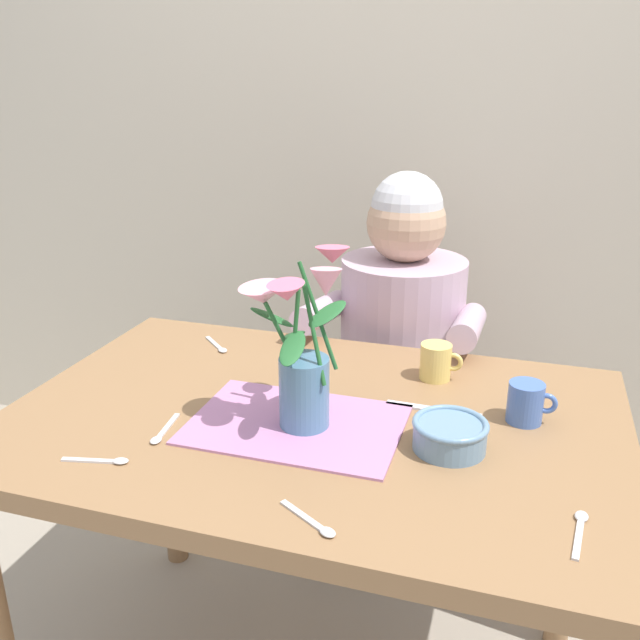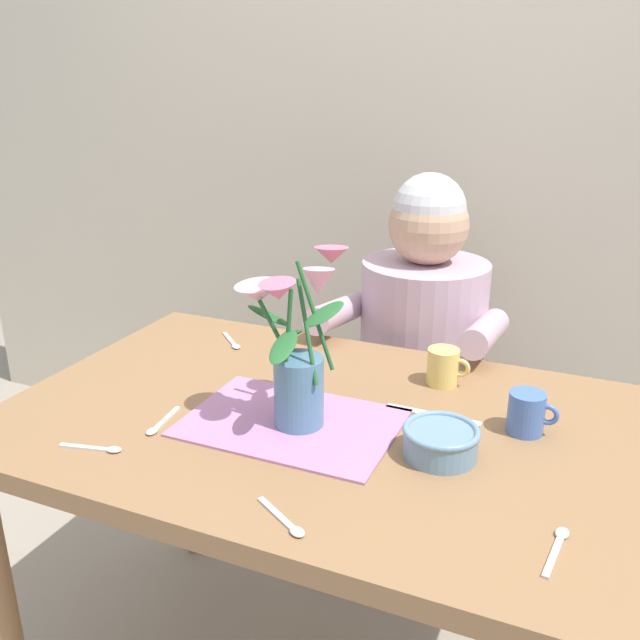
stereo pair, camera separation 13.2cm
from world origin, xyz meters
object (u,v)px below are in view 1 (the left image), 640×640
(seated_person, at_px, (399,375))
(flower_vase, at_px, (300,353))
(ceramic_bowl, at_px, (450,434))
(ceramic_mug, at_px, (526,403))
(tea_cup, at_px, (436,362))
(dinner_knife, at_px, (433,409))

(seated_person, distance_m, flower_vase, 0.75)
(ceramic_bowl, bearing_deg, ceramic_mug, 49.29)
(seated_person, relative_size, flower_vase, 3.42)
(flower_vase, relative_size, ceramic_mug, 3.57)
(flower_vase, bearing_deg, seated_person, 84.31)
(flower_vase, bearing_deg, ceramic_mug, 19.55)
(flower_vase, relative_size, tea_cup, 3.57)
(seated_person, xyz_separation_m, tea_cup, (0.15, -0.38, 0.22))
(seated_person, bearing_deg, dinner_knife, -73.03)
(seated_person, relative_size, tea_cup, 12.20)
(dinner_knife, height_order, tea_cup, tea_cup)
(dinner_knife, bearing_deg, tea_cup, 98.38)
(dinner_knife, relative_size, tea_cup, 2.04)
(ceramic_bowl, bearing_deg, dinner_knife, 109.37)
(seated_person, xyz_separation_m, dinner_knife, (0.17, -0.53, 0.18))
(ceramic_mug, distance_m, tea_cup, 0.24)
(ceramic_bowl, relative_size, ceramic_mug, 1.46)
(ceramic_bowl, relative_size, dinner_knife, 0.72)
(seated_person, relative_size, ceramic_mug, 12.20)
(seated_person, height_order, ceramic_bowl, seated_person)
(dinner_knife, bearing_deg, ceramic_bowl, -69.10)
(flower_vase, distance_m, tea_cup, 0.38)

